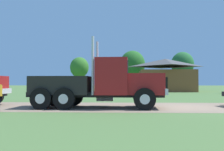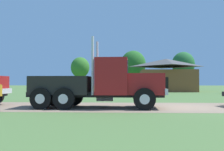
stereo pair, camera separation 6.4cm
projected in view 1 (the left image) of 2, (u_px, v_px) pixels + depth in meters
ground_plane at (187, 107)px, 14.87m from camera, size 200.00×200.00×0.00m
dirt_track at (187, 107)px, 14.87m from camera, size 120.00×5.99×0.01m
truck_foreground_white at (99, 85)px, 14.49m from camera, size 7.79×2.86×3.94m
shed_building at (166, 76)px, 40.85m from camera, size 8.74×8.38×5.26m
tree_left at (79, 68)px, 55.92m from camera, size 4.12×4.12×7.01m
tree_mid at (132, 65)px, 53.25m from camera, size 5.30×5.30×8.11m
tree_right at (182, 64)px, 47.88m from camera, size 4.24×4.24×7.21m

